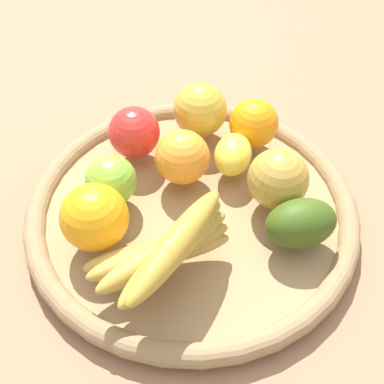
# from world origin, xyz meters

# --- Properties ---
(ground_plane) EXTENTS (2.40, 2.40, 0.00)m
(ground_plane) POSITION_xyz_m (0.00, 0.00, 0.00)
(ground_plane) COLOR #936849
(ground_plane) RESTS_ON ground
(basket) EXTENTS (0.43, 0.43, 0.03)m
(basket) POSITION_xyz_m (0.00, 0.00, 0.02)
(basket) COLOR #9D7C51
(basket) RESTS_ON ground_plane
(orange_2) EXTENTS (0.11, 0.11, 0.08)m
(orange_2) POSITION_xyz_m (0.05, -0.12, 0.07)
(orange_2) COLOR orange
(orange_2) RESTS_ON basket
(apple_0) EXTENTS (0.10, 0.10, 0.08)m
(apple_0) POSITION_xyz_m (-0.14, 0.02, 0.07)
(apple_0) COLOR gold
(apple_0) RESTS_ON basket
(apple_3) EXTENTS (0.09, 0.09, 0.06)m
(apple_3) POSITION_xyz_m (-0.01, -0.10, 0.07)
(apple_3) COLOR #7FBB34
(apple_3) RESTS_ON basket
(apple_1) EXTENTS (0.11, 0.11, 0.08)m
(apple_1) POSITION_xyz_m (-0.00, 0.11, 0.07)
(apple_1) COLOR #B58D35
(apple_1) RESTS_ON basket
(banana_bunch) EXTENTS (0.16, 0.18, 0.09)m
(banana_bunch) POSITION_xyz_m (0.11, -0.03, 0.08)
(banana_bunch) COLOR #BB903C
(banana_bunch) RESTS_ON basket
(avocado) EXTENTS (0.07, 0.10, 0.06)m
(avocado) POSITION_xyz_m (0.06, 0.12, 0.06)
(avocado) COLOR #374F14
(avocado) RESTS_ON basket
(lemon_0) EXTENTS (0.08, 0.07, 0.05)m
(lemon_0) POSITION_xyz_m (-0.06, 0.06, 0.06)
(lemon_0) COLOR yellow
(lemon_0) RESTS_ON basket
(apple_2) EXTENTS (0.08, 0.08, 0.07)m
(apple_2) POSITION_xyz_m (-0.10, -0.07, 0.07)
(apple_2) COLOR red
(apple_2) RESTS_ON basket
(orange_1) EXTENTS (0.09, 0.09, 0.07)m
(orange_1) POSITION_xyz_m (-0.05, -0.01, 0.07)
(orange_1) COLOR orange
(orange_1) RESTS_ON basket
(orange_0) EXTENTS (0.07, 0.07, 0.07)m
(orange_0) POSITION_xyz_m (-0.11, 0.09, 0.07)
(orange_0) COLOR orange
(orange_0) RESTS_ON basket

